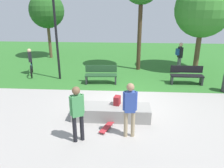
% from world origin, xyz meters
% --- Properties ---
extents(ground_plane, '(28.00, 28.00, 0.00)m').
position_xyz_m(ground_plane, '(0.00, 0.00, 0.00)').
color(ground_plane, '#9E9993').
extents(grass_lawn, '(26.60, 12.89, 0.01)m').
position_xyz_m(grass_lawn, '(0.00, 7.55, 0.00)').
color(grass_lawn, '#2D6B28').
rests_on(grass_lawn, ground_plane).
extents(concrete_ledge, '(2.75, 0.81, 0.47)m').
position_xyz_m(concrete_ledge, '(-0.50, -1.46, 0.24)').
color(concrete_ledge, gray).
rests_on(concrete_ledge, ground_plane).
extents(backpack_on_ledge, '(0.26, 0.32, 0.32)m').
position_xyz_m(backpack_on_ledge, '(-0.30, -1.31, 0.63)').
color(backpack_on_ledge, maroon).
rests_on(backpack_on_ledge, concrete_ledge).
extents(skater_performing_trick, '(0.43, 0.23, 1.76)m').
position_xyz_m(skater_performing_trick, '(0.12, -2.55, 1.03)').
color(skater_performing_trick, tan).
rests_on(skater_performing_trick, ground_plane).
extents(skater_watching, '(0.39, 0.33, 1.74)m').
position_xyz_m(skater_watching, '(-1.39, -2.88, 1.02)').
color(skater_watching, black).
rests_on(skater_watching, ground_plane).
extents(skateboard_by_ledge, '(0.47, 0.82, 0.08)m').
position_xyz_m(skateboard_by_ledge, '(-0.60, -2.17, 0.06)').
color(skateboard_by_ledge, '#A5262D').
rests_on(skateboard_by_ledge, ground_plane).
extents(park_bench_far_right, '(1.62, 0.56, 0.91)m').
position_xyz_m(park_bench_far_right, '(-1.25, 2.13, 0.48)').
color(park_bench_far_right, '#1E4223').
rests_on(park_bench_far_right, ground_plane).
extents(park_bench_by_oak, '(1.60, 0.48, 0.91)m').
position_xyz_m(park_bench_by_oak, '(3.06, 2.30, 0.48)').
color(park_bench_by_oak, black).
rests_on(park_bench_by_oak, ground_plane).
extents(tree_tall_oak, '(3.12, 3.12, 5.10)m').
position_xyz_m(tree_tall_oak, '(4.21, 4.74, 3.52)').
color(tree_tall_oak, brown).
rests_on(tree_tall_oak, grass_lawn).
extents(tree_young_birch, '(2.42, 2.42, 4.55)m').
position_xyz_m(tree_young_birch, '(-5.59, 7.39, 3.32)').
color(tree_young_birch, brown).
rests_on(tree_young_birch, grass_lawn).
extents(lamp_post, '(0.28, 0.28, 4.70)m').
position_xyz_m(lamp_post, '(-3.56, 2.67, 2.82)').
color(lamp_post, black).
rests_on(lamp_post, ground_plane).
extents(pedestrian_with_backpack, '(0.39, 0.42, 1.70)m').
position_xyz_m(pedestrian_with_backpack, '(3.14, 4.52, 1.02)').
color(pedestrian_with_backpack, slate).
rests_on(pedestrian_with_backpack, ground_plane).
extents(cyclist_on_bicycle, '(0.70, 1.72, 1.52)m').
position_xyz_m(cyclist_on_bicycle, '(-5.37, 3.31, 0.63)').
color(cyclist_on_bicycle, black).
rests_on(cyclist_on_bicycle, ground_plane).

